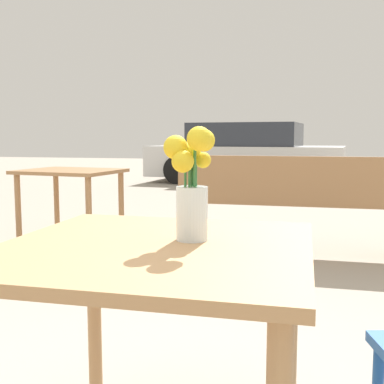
% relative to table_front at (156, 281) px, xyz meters
% --- Properties ---
extents(table_front, '(0.84, 0.84, 0.72)m').
position_rel_table_front_xyz_m(table_front, '(0.00, 0.00, 0.00)').
color(table_front, tan).
rests_on(table_front, ground_plane).
extents(flower_vase, '(0.14, 0.12, 0.32)m').
position_rel_table_front_xyz_m(flower_vase, '(0.08, 0.06, 0.26)').
color(flower_vase, silver).
rests_on(flower_vase, table_front).
extents(bench_near, '(1.94, 0.38, 0.85)m').
position_rel_table_front_xyz_m(bench_near, '(0.24, 2.95, -0.14)').
color(bench_near, '#9E7047').
rests_on(bench_near, ground_plane).
extents(table_back, '(0.90, 0.75, 0.72)m').
position_rel_table_front_xyz_m(table_back, '(-1.67, 2.65, -0.02)').
color(table_back, '#9E7047').
rests_on(table_back, ground_plane).
extents(parked_car, '(4.33, 2.21, 1.31)m').
position_rel_table_front_xyz_m(parked_car, '(-1.02, 9.45, 0.00)').
color(parked_car, silver).
rests_on(parked_car, ground_plane).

